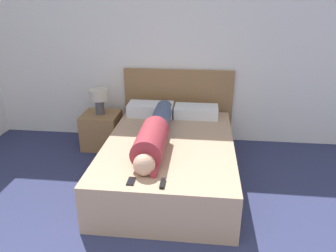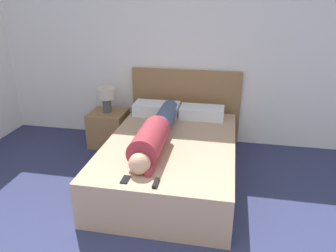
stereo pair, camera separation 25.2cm
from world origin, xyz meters
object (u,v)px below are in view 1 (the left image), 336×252
at_px(pillow_near_headboard, 151,109).
at_px(person_lying, 155,134).
at_px(bed, 169,161).
at_px(table_lamp, 99,97).
at_px(cell_phone, 131,181).
at_px(tv_remote, 163,183).
at_px(nightstand, 102,130).
at_px(pillow_second, 196,112).

bearing_deg(pillow_near_headboard, person_lying, -78.30).
height_order(bed, table_lamp, table_lamp).
distance_m(bed, cell_phone, 0.94).
xyz_separation_m(table_lamp, tv_remote, (1.07, -1.67, -0.22)).
xyz_separation_m(bed, table_lamp, (-1.04, 0.79, 0.48)).
bearing_deg(cell_phone, pillow_near_headboard, 93.21).
bearing_deg(table_lamp, cell_phone, -64.50).
height_order(table_lamp, person_lying, table_lamp).
bearing_deg(nightstand, pillow_near_headboard, 2.11).
distance_m(table_lamp, cell_phone, 1.85).
bearing_deg(tv_remote, nightstand, 122.68).
relative_size(bed, tv_remote, 13.70).
xyz_separation_m(pillow_second, tv_remote, (-0.24, -1.70, -0.06)).
height_order(table_lamp, pillow_near_headboard, table_lamp).
distance_m(nightstand, pillow_second, 1.35).
bearing_deg(nightstand, bed, -37.23).
bearing_deg(pillow_near_headboard, pillow_second, 0.00).
bearing_deg(pillow_near_headboard, table_lamp, -177.89).
xyz_separation_m(nightstand, person_lying, (0.89, -0.89, 0.37)).
xyz_separation_m(person_lying, cell_phone, (-0.10, -0.76, -0.13)).
relative_size(nightstand, table_lamp, 1.43).
height_order(person_lying, pillow_second, person_lying).
height_order(nightstand, tv_remote, tv_remote).
bearing_deg(person_lying, pillow_near_headboard, 101.70).
bearing_deg(cell_phone, tv_remote, -2.74).
relative_size(table_lamp, tv_remote, 2.28).
bearing_deg(pillow_near_headboard, cell_phone, -86.79).
bearing_deg(table_lamp, bed, -37.23).
height_order(bed, tv_remote, tv_remote).
relative_size(nightstand, pillow_near_headboard, 0.81).
bearing_deg(nightstand, pillow_second, 1.12).
height_order(pillow_near_headboard, tv_remote, pillow_near_headboard).
xyz_separation_m(bed, pillow_second, (0.27, 0.81, 0.32)).
height_order(nightstand, table_lamp, table_lamp).
bearing_deg(pillow_second, cell_phone, -107.07).
bearing_deg(bed, cell_phone, -105.91).
xyz_separation_m(nightstand, pillow_near_headboard, (0.70, 0.03, 0.33)).
xyz_separation_m(nightstand, pillow_second, (1.31, 0.03, 0.32)).
bearing_deg(person_lying, nightstand, 134.79).
xyz_separation_m(pillow_near_headboard, tv_remote, (0.38, -1.70, -0.07)).
relative_size(table_lamp, cell_phone, 2.63).
height_order(nightstand, pillow_near_headboard, pillow_near_headboard).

